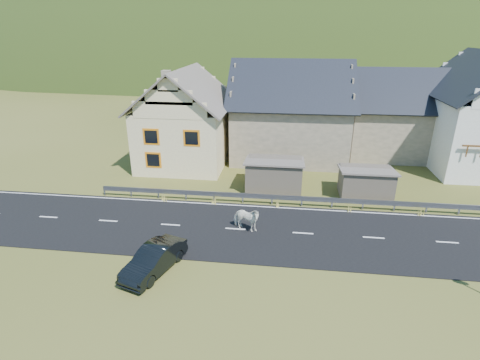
# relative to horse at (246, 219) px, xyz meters

# --- Properties ---
(ground) EXTENTS (160.00, 160.00, 0.00)m
(ground) POSITION_rel_horse_xyz_m (3.36, 0.08, -0.80)
(ground) COLOR #444818
(ground) RESTS_ON ground
(road) EXTENTS (60.00, 7.00, 0.04)m
(road) POSITION_rel_horse_xyz_m (3.36, 0.08, -0.78)
(road) COLOR black
(road) RESTS_ON ground
(lane_markings) EXTENTS (60.00, 6.60, 0.01)m
(lane_markings) POSITION_rel_horse_xyz_m (3.36, 0.08, -0.75)
(lane_markings) COLOR silver
(lane_markings) RESTS_ON road
(guardrail) EXTENTS (28.10, 0.09, 0.75)m
(guardrail) POSITION_rel_horse_xyz_m (3.36, 3.76, -0.24)
(guardrail) COLOR #93969B
(guardrail) RESTS_ON ground
(shed_left) EXTENTS (4.30, 3.30, 2.40)m
(shed_left) POSITION_rel_horse_xyz_m (1.36, 6.58, 0.30)
(shed_left) COLOR #675C4C
(shed_left) RESTS_ON ground
(shed_right) EXTENTS (3.80, 2.90, 2.20)m
(shed_right) POSITION_rel_horse_xyz_m (7.86, 6.08, 0.20)
(shed_right) COLOR #675C4C
(shed_right) RESTS_ON ground
(house_cream) EXTENTS (7.80, 9.80, 8.30)m
(house_cream) POSITION_rel_horse_xyz_m (-6.65, 12.08, 3.56)
(house_cream) COLOR #F9EBAF
(house_cream) RESTS_ON ground
(house_stone_a) EXTENTS (10.80, 9.80, 8.90)m
(house_stone_a) POSITION_rel_horse_xyz_m (2.36, 15.08, 3.83)
(house_stone_a) COLOR tan
(house_stone_a) RESTS_ON ground
(house_stone_b) EXTENTS (9.80, 8.80, 8.10)m
(house_stone_b) POSITION_rel_horse_xyz_m (12.36, 17.08, 3.44)
(house_stone_b) COLOR tan
(house_stone_b) RESTS_ON ground
(mountain) EXTENTS (440.00, 280.00, 260.00)m
(mountain) POSITION_rel_horse_xyz_m (8.36, 180.08, -20.80)
(mountain) COLOR #243B11
(mountain) RESTS_ON ground
(conifer_patch) EXTENTS (76.00, 50.00, 28.00)m
(conifer_patch) POSITION_rel_horse_xyz_m (-51.64, 110.08, 5.20)
(conifer_patch) COLOR black
(conifer_patch) RESTS_ON ground
(horse) EXTENTS (1.39, 1.97, 1.52)m
(horse) POSITION_rel_horse_xyz_m (0.00, 0.00, 0.00)
(horse) COLOR white
(horse) RESTS_ON road
(car) EXTENTS (2.53, 4.18, 1.30)m
(car) POSITION_rel_horse_xyz_m (-4.03, -4.48, -0.15)
(car) COLOR black
(car) RESTS_ON ground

